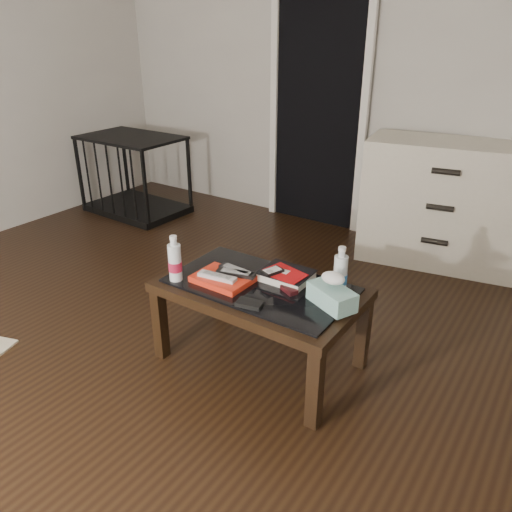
{
  "coord_description": "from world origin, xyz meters",
  "views": [
    {
      "loc": [
        1.58,
        -1.38,
        1.63
      ],
      "look_at": [
        0.28,
        0.54,
        0.55
      ],
      "focal_mm": 35.0,
      "sensor_mm": 36.0,
      "label": 1
    }
  ],
  "objects_px": {
    "coffee_table": "(260,295)",
    "water_bottle_left": "(175,258)",
    "pet_crate": "(136,188)",
    "textbook": "(286,275)",
    "tissue_box": "(332,297)",
    "water_bottle_right": "(341,270)",
    "dresser": "(449,204)"
  },
  "relations": [
    {
      "from": "dresser",
      "to": "tissue_box",
      "type": "distance_m",
      "value": 1.78
    },
    {
      "from": "pet_crate",
      "to": "textbook",
      "type": "height_order",
      "value": "pet_crate"
    },
    {
      "from": "textbook",
      "to": "water_bottle_right",
      "type": "xyz_separation_m",
      "value": [
        0.28,
        0.03,
        0.1
      ]
    },
    {
      "from": "dresser",
      "to": "tissue_box",
      "type": "relative_size",
      "value": 5.52
    },
    {
      "from": "tissue_box",
      "to": "water_bottle_right",
      "type": "bearing_deg",
      "value": 124.95
    },
    {
      "from": "dresser",
      "to": "coffee_table",
      "type": "bearing_deg",
      "value": -113.93
    },
    {
      "from": "coffee_table",
      "to": "textbook",
      "type": "relative_size",
      "value": 4.0
    },
    {
      "from": "water_bottle_left",
      "to": "pet_crate",
      "type": "bearing_deg",
      "value": 141.88
    },
    {
      "from": "coffee_table",
      "to": "water_bottle_left",
      "type": "xyz_separation_m",
      "value": [
        -0.38,
        -0.2,
        0.18
      ]
    },
    {
      "from": "water_bottle_left",
      "to": "water_bottle_right",
      "type": "xyz_separation_m",
      "value": [
        0.74,
        0.34,
        0.0
      ]
    },
    {
      "from": "dresser",
      "to": "textbook",
      "type": "relative_size",
      "value": 5.08
    },
    {
      "from": "pet_crate",
      "to": "textbook",
      "type": "distance_m",
      "value": 2.65
    },
    {
      "from": "textbook",
      "to": "water_bottle_left",
      "type": "height_order",
      "value": "water_bottle_left"
    },
    {
      "from": "water_bottle_left",
      "to": "textbook",
      "type": "bearing_deg",
      "value": 34.23
    },
    {
      "from": "dresser",
      "to": "tissue_box",
      "type": "height_order",
      "value": "dresser"
    },
    {
      "from": "pet_crate",
      "to": "water_bottle_left",
      "type": "xyz_separation_m",
      "value": [
        1.9,
        -1.49,
        0.35
      ]
    },
    {
      "from": "textbook",
      "to": "water_bottle_left",
      "type": "bearing_deg",
      "value": -146.46
    },
    {
      "from": "water_bottle_left",
      "to": "dresser",
      "type": "bearing_deg",
      "value": 67.65
    },
    {
      "from": "tissue_box",
      "to": "dresser",
      "type": "bearing_deg",
      "value": 112.68
    },
    {
      "from": "dresser",
      "to": "tissue_box",
      "type": "bearing_deg",
      "value": -101.93
    },
    {
      "from": "water_bottle_left",
      "to": "tissue_box",
      "type": "height_order",
      "value": "water_bottle_left"
    },
    {
      "from": "water_bottle_left",
      "to": "water_bottle_right",
      "type": "distance_m",
      "value": 0.81
    },
    {
      "from": "water_bottle_left",
      "to": "tissue_box",
      "type": "bearing_deg",
      "value": 15.54
    },
    {
      "from": "coffee_table",
      "to": "tissue_box",
      "type": "xyz_separation_m",
      "value": [
        0.38,
        0.01,
        0.11
      ]
    },
    {
      "from": "pet_crate",
      "to": "water_bottle_left",
      "type": "height_order",
      "value": "pet_crate"
    },
    {
      "from": "water_bottle_right",
      "to": "tissue_box",
      "type": "bearing_deg",
      "value": -79.62
    },
    {
      "from": "coffee_table",
      "to": "dresser",
      "type": "xyz_separation_m",
      "value": [
        0.44,
        1.79,
        0.05
      ]
    },
    {
      "from": "tissue_box",
      "to": "textbook",
      "type": "bearing_deg",
      "value": -173.88
    },
    {
      "from": "textbook",
      "to": "coffee_table",
      "type": "bearing_deg",
      "value": -127.09
    },
    {
      "from": "water_bottle_left",
      "to": "tissue_box",
      "type": "distance_m",
      "value": 0.79
    },
    {
      "from": "water_bottle_right",
      "to": "textbook",
      "type": "bearing_deg",
      "value": -174.09
    },
    {
      "from": "coffee_table",
      "to": "water_bottle_left",
      "type": "distance_m",
      "value": 0.46
    }
  ]
}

